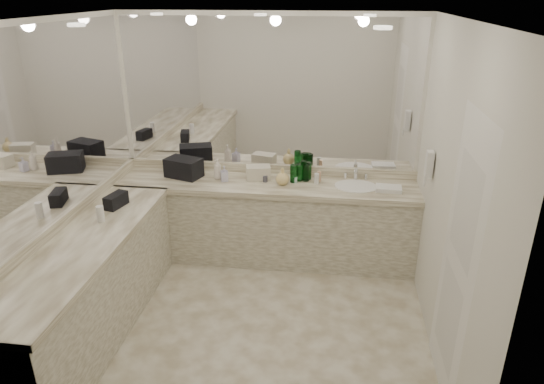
# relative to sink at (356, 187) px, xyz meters

# --- Properties ---
(floor) EXTENTS (3.20, 3.20, 0.00)m
(floor) POSITION_rel_sink_xyz_m (-0.95, -1.20, -0.90)
(floor) COLOR beige
(floor) RESTS_ON ground
(ceiling) EXTENTS (3.20, 3.20, 0.00)m
(ceiling) POSITION_rel_sink_xyz_m (-0.95, -1.20, 1.71)
(ceiling) COLOR white
(ceiling) RESTS_ON floor
(wall_back) EXTENTS (3.20, 0.02, 2.60)m
(wall_back) POSITION_rel_sink_xyz_m (-0.95, 0.30, 0.41)
(wall_back) COLOR silver
(wall_back) RESTS_ON floor
(wall_left) EXTENTS (0.02, 3.00, 2.60)m
(wall_left) POSITION_rel_sink_xyz_m (-2.55, -1.20, 0.41)
(wall_left) COLOR silver
(wall_left) RESTS_ON floor
(wall_right) EXTENTS (0.02, 3.00, 2.60)m
(wall_right) POSITION_rel_sink_xyz_m (0.65, -1.20, 0.41)
(wall_right) COLOR silver
(wall_right) RESTS_ON floor
(vanity_back_base) EXTENTS (3.20, 0.60, 0.84)m
(vanity_back_base) POSITION_rel_sink_xyz_m (-0.95, 0.00, -0.48)
(vanity_back_base) COLOR beige
(vanity_back_base) RESTS_ON floor
(vanity_back_top) EXTENTS (3.20, 0.64, 0.06)m
(vanity_back_top) POSITION_rel_sink_xyz_m (-0.95, -0.01, -0.03)
(vanity_back_top) COLOR beige
(vanity_back_top) RESTS_ON vanity_back_base
(vanity_left_base) EXTENTS (0.60, 2.40, 0.84)m
(vanity_left_base) POSITION_rel_sink_xyz_m (-2.25, -1.50, -0.48)
(vanity_left_base) COLOR beige
(vanity_left_base) RESTS_ON floor
(vanity_left_top) EXTENTS (0.64, 2.42, 0.06)m
(vanity_left_top) POSITION_rel_sink_xyz_m (-2.24, -1.50, -0.03)
(vanity_left_top) COLOR beige
(vanity_left_top) RESTS_ON vanity_left_base
(backsplash_back) EXTENTS (3.20, 0.04, 0.10)m
(backsplash_back) POSITION_rel_sink_xyz_m (-0.95, 0.28, 0.05)
(backsplash_back) COLOR beige
(backsplash_back) RESTS_ON vanity_back_top
(backsplash_left) EXTENTS (0.04, 3.00, 0.10)m
(backsplash_left) POSITION_rel_sink_xyz_m (-2.53, -1.20, 0.05)
(backsplash_left) COLOR beige
(backsplash_left) RESTS_ON vanity_left_top
(mirror_back) EXTENTS (3.12, 0.01, 1.55)m
(mirror_back) POSITION_rel_sink_xyz_m (-0.95, 0.29, 0.88)
(mirror_back) COLOR white
(mirror_back) RESTS_ON wall_back
(mirror_left) EXTENTS (0.01, 2.92, 1.55)m
(mirror_left) POSITION_rel_sink_xyz_m (-2.54, -1.20, 0.88)
(mirror_left) COLOR white
(mirror_left) RESTS_ON wall_left
(sink) EXTENTS (0.44, 0.44, 0.03)m
(sink) POSITION_rel_sink_xyz_m (0.00, 0.00, 0.00)
(sink) COLOR white
(sink) RESTS_ON vanity_back_top
(faucet) EXTENTS (0.24, 0.16, 0.14)m
(faucet) POSITION_rel_sink_xyz_m (0.00, 0.21, 0.07)
(faucet) COLOR silver
(faucet) RESTS_ON vanity_back_top
(wall_phone) EXTENTS (0.06, 0.10, 0.24)m
(wall_phone) POSITION_rel_sink_xyz_m (0.61, -0.50, 0.46)
(wall_phone) COLOR white
(wall_phone) RESTS_ON wall_right
(door) EXTENTS (0.02, 0.82, 2.10)m
(door) POSITION_rel_sink_xyz_m (0.64, -1.70, 0.16)
(door) COLOR white
(door) RESTS_ON wall_right
(black_toiletry_bag) EXTENTS (0.43, 0.34, 0.21)m
(black_toiletry_bag) POSITION_rel_sink_xyz_m (-1.85, 0.05, 0.11)
(black_toiletry_bag) COLOR black
(black_toiletry_bag) RESTS_ON vanity_back_top
(black_bag_spill) EXTENTS (0.16, 0.26, 0.13)m
(black_bag_spill) POSITION_rel_sink_xyz_m (-2.25, -0.81, 0.07)
(black_bag_spill) COLOR black
(black_bag_spill) RESTS_ON vanity_left_top
(cream_cosmetic_case) EXTENTS (0.28, 0.21, 0.15)m
(cream_cosmetic_case) POSITION_rel_sink_xyz_m (-1.04, 0.08, 0.08)
(cream_cosmetic_case) COLOR beige
(cream_cosmetic_case) RESTS_ON vanity_back_top
(hand_towel) EXTENTS (0.27, 0.19, 0.04)m
(hand_towel) POSITION_rel_sink_xyz_m (0.33, -0.06, 0.03)
(hand_towel) COLOR white
(hand_towel) RESTS_ON vanity_back_top
(lotion_left) EXTENTS (0.07, 0.07, 0.15)m
(lotion_left) POSITION_rel_sink_xyz_m (-2.25, -1.12, 0.08)
(lotion_left) COLOR white
(lotion_left) RESTS_ON vanity_left_top
(soap_bottle_a) EXTENTS (0.11, 0.11, 0.22)m
(soap_bottle_a) POSITION_rel_sink_xyz_m (-1.47, 0.03, 0.12)
(soap_bottle_a) COLOR silver
(soap_bottle_a) RESTS_ON vanity_back_top
(soap_bottle_b) EXTENTS (0.10, 0.10, 0.17)m
(soap_bottle_b) POSITION_rel_sink_xyz_m (-1.39, -0.02, 0.09)
(soap_bottle_b) COLOR silver
(soap_bottle_b) RESTS_ON vanity_back_top
(soap_bottle_c) EXTENTS (0.16, 0.16, 0.18)m
(soap_bottle_c) POSITION_rel_sink_xyz_m (-0.76, -0.04, 0.10)
(soap_bottle_c) COLOR #E0C57C
(soap_bottle_c) RESTS_ON vanity_back_top
(green_bottle_0) EXTENTS (0.07, 0.07, 0.19)m
(green_bottle_0) POSITION_rel_sink_xyz_m (-0.51, 0.15, 0.10)
(green_bottle_0) COLOR #0F5519
(green_bottle_0) RESTS_ON vanity_back_top
(green_bottle_1) EXTENTS (0.07, 0.07, 0.18)m
(green_bottle_1) POSITION_rel_sink_xyz_m (-0.60, 0.10, 0.10)
(green_bottle_1) COLOR #0F5519
(green_bottle_1) RESTS_ON vanity_back_top
(green_bottle_2) EXTENTS (0.07, 0.07, 0.18)m
(green_bottle_2) POSITION_rel_sink_xyz_m (-0.53, 0.10, 0.10)
(green_bottle_2) COLOR #0F5519
(green_bottle_2) RESTS_ON vanity_back_top
(green_bottle_3) EXTENTS (0.07, 0.07, 0.19)m
(green_bottle_3) POSITION_rel_sink_xyz_m (-0.66, 0.04, 0.10)
(green_bottle_3) COLOR #0F5519
(green_bottle_3) RESTS_ON vanity_back_top
(green_bottle_4) EXTENTS (0.06, 0.06, 0.21)m
(green_bottle_4) POSITION_rel_sink_xyz_m (-0.56, 0.15, 0.11)
(green_bottle_4) COLOR #0F5519
(green_bottle_4) RESTS_ON vanity_back_top
(amenity_bottle_0) EXTENTS (0.04, 0.04, 0.11)m
(amenity_bottle_0) POSITION_rel_sink_xyz_m (-0.39, 0.11, 0.06)
(amenity_bottle_0) COLOR #E0B28C
(amenity_bottle_0) RESTS_ON vanity_back_top
(amenity_bottle_1) EXTENTS (0.04, 0.04, 0.06)m
(amenity_bottle_1) POSITION_rel_sink_xyz_m (-1.73, 0.01, 0.04)
(amenity_bottle_1) COLOR white
(amenity_bottle_1) RESTS_ON vanity_back_top
(amenity_bottle_2) EXTENTS (0.04, 0.04, 0.10)m
(amenity_bottle_2) POSITION_rel_sink_xyz_m (-1.86, 0.12, 0.06)
(amenity_bottle_2) COLOR #E57F66
(amenity_bottle_2) RESTS_ON vanity_back_top
(amenity_bottle_3) EXTENTS (0.05, 0.05, 0.12)m
(amenity_bottle_3) POSITION_rel_sink_xyz_m (-0.41, 0.02, 0.06)
(amenity_bottle_3) COLOR white
(amenity_bottle_3) RESTS_ON vanity_back_top
(amenity_bottle_4) EXTENTS (0.05, 0.05, 0.07)m
(amenity_bottle_4) POSITION_rel_sink_xyz_m (-0.95, 0.01, 0.04)
(amenity_bottle_4) COLOR #3F3F4C
(amenity_bottle_4) RESTS_ON vanity_back_top
(amenity_bottle_5) EXTENTS (0.05, 0.05, 0.06)m
(amenity_bottle_5) POSITION_rel_sink_xyz_m (-0.64, 0.03, 0.04)
(amenity_bottle_5) COLOR silver
(amenity_bottle_5) RESTS_ON vanity_back_top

